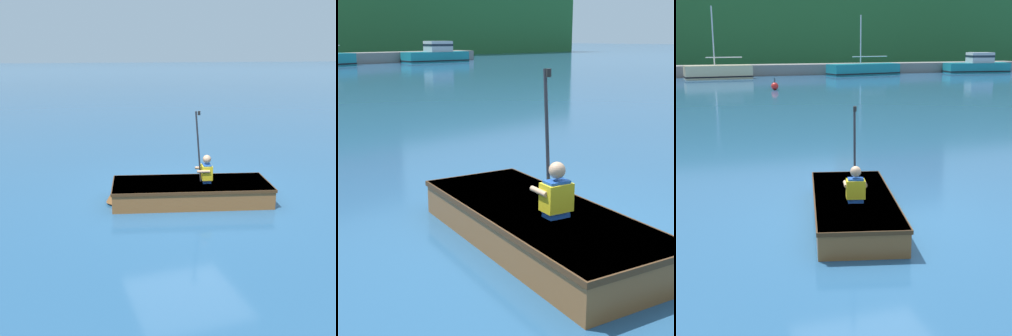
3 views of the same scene
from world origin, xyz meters
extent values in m
plane|color=#28567F|center=(0.00, 0.00, 0.00)|extent=(300.00, 300.00, 0.00)
cube|color=#28602D|center=(0.00, 58.72, 5.29)|extent=(120.00, 20.00, 10.58)
cube|color=slate|center=(0.00, 37.28, 0.45)|extent=(58.57, 2.40, 0.90)
cube|color=#CCB789|center=(0.29, 34.05, 0.52)|extent=(5.20, 2.07, 1.03)
cube|color=black|center=(0.29, 34.05, 0.18)|extent=(5.24, 2.12, 0.10)
cylinder|color=silver|center=(0.03, 34.03, 3.23)|extent=(0.10, 0.10, 4.41)
cylinder|color=silver|center=(0.79, 34.09, 1.63)|extent=(2.79, 0.30, 0.07)
cube|color=#197A84|center=(12.56, 34.73, 0.48)|extent=(6.63, 3.10, 0.96)
cube|color=black|center=(12.56, 34.73, 0.17)|extent=(6.67, 3.14, 0.10)
cylinder|color=silver|center=(12.24, 34.67, 2.98)|extent=(0.10, 0.10, 4.02)
cylinder|color=silver|center=(13.18, 34.86, 1.56)|extent=(3.45, 0.78, 0.07)
cube|color=#197A84|center=(23.64, 34.65, 0.46)|extent=(6.07, 2.49, 0.91)
cube|color=black|center=(23.64, 34.65, 0.16)|extent=(6.11, 2.54, 0.10)
cube|color=#B2B2B7|center=(23.93, 34.62, 1.38)|extent=(2.31, 1.74, 0.94)
cube|color=#19232D|center=(23.93, 34.62, 1.50)|extent=(2.33, 1.76, 0.20)
cube|color=brown|center=(-0.36, 0.05, 0.21)|extent=(1.97, 3.40, 0.41)
cube|color=#482C16|center=(-0.36, 0.05, 0.38)|extent=(2.01, 3.45, 0.06)
cube|color=#482C16|center=(-0.36, 0.05, 0.37)|extent=(1.64, 2.91, 0.02)
cone|color=brown|center=(0.00, 1.54, 0.23)|extent=(0.53, 0.53, 0.37)
cube|color=brown|center=(-0.41, -0.19, 0.36)|extent=(1.19, 0.43, 0.03)
cube|color=#1E4CA5|center=(-0.43, -0.27, 0.60)|extent=(0.27, 0.21, 0.38)
cube|color=yellow|center=(-0.43, -0.27, 0.62)|extent=(0.33, 0.27, 0.29)
sphere|color=tan|center=(-0.43, -0.27, 0.90)|extent=(0.17, 0.17, 0.17)
cylinder|color=tan|center=(-0.27, -0.21, 0.68)|extent=(0.12, 0.27, 0.06)
cylinder|color=tan|center=(-0.56, -0.14, 0.68)|extent=(0.12, 0.27, 0.06)
cylinder|color=#232328|center=(-0.39, -0.09, 1.16)|extent=(0.07, 0.17, 1.45)
cylinder|color=black|center=(-0.39, -0.09, 1.84)|extent=(0.05, 0.05, 0.08)
sphere|color=red|center=(2.71, 23.38, 0.22)|extent=(0.44, 0.44, 0.44)
cylinder|color=black|center=(2.71, 23.38, 0.58)|extent=(0.04, 0.04, 0.28)
camera|label=1|loc=(-8.10, 3.06, 2.96)|focal=45.00mm
camera|label=2|loc=(-4.21, -3.47, 2.18)|focal=55.00mm
camera|label=3|loc=(-2.97, -7.48, 2.85)|focal=55.00mm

